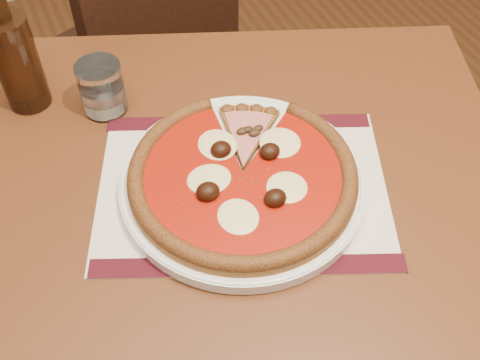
# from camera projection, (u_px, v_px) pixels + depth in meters

# --- Properties ---
(table) EXTENTS (1.04, 1.04, 0.75)m
(table) POSITION_uv_depth(u_px,v_px,m) (245.00, 244.00, 0.92)
(table) COLOR brown
(table) RESTS_ON ground
(chair_far) EXTENTS (0.53, 0.53, 0.87)m
(chair_far) POSITION_uv_depth(u_px,v_px,m) (144.00, 53.00, 1.47)
(chair_far) COLOR black
(chair_far) RESTS_ON ground
(placemat) EXTENTS (0.49, 0.43, 0.00)m
(placemat) POSITION_uv_depth(u_px,v_px,m) (243.00, 188.00, 0.86)
(placemat) COLOR white
(placemat) RESTS_ON table
(plate) EXTENTS (0.35, 0.35, 0.02)m
(plate) POSITION_uv_depth(u_px,v_px,m) (243.00, 183.00, 0.85)
(plate) COLOR white
(plate) RESTS_ON placemat
(pizza) EXTENTS (0.32, 0.32, 0.04)m
(pizza) POSITION_uv_depth(u_px,v_px,m) (243.00, 174.00, 0.84)
(pizza) COLOR #8E5E22
(pizza) RESTS_ON plate
(ham_slice) EXTENTS (0.10, 0.13, 0.02)m
(ham_slice) POSITION_uv_depth(u_px,v_px,m) (255.00, 130.00, 0.90)
(ham_slice) COLOR #8E5E22
(ham_slice) RESTS_ON plate
(water_glass) EXTENTS (0.08, 0.08, 0.09)m
(water_glass) POSITION_uv_depth(u_px,v_px,m) (102.00, 88.00, 0.94)
(water_glass) COLOR white
(water_glass) RESTS_ON table
(bottle) EXTENTS (0.07, 0.07, 0.23)m
(bottle) POSITION_uv_depth(u_px,v_px,m) (16.00, 58.00, 0.91)
(bottle) COLOR #371C0D
(bottle) RESTS_ON table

